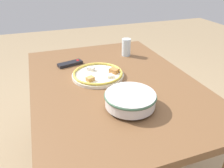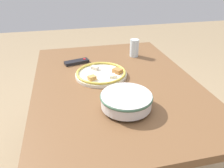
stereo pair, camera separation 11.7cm
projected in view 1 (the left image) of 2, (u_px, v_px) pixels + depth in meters
ground_plane at (113, 164)px, 1.62m from camera, size 8.00×8.00×0.00m
dining_table at (113, 92)px, 1.32m from camera, size 1.28×0.93×0.71m
noodle_bowl at (130, 99)px, 1.02m from camera, size 0.25×0.25×0.07m
food_plate at (98, 74)px, 1.32m from camera, size 0.31×0.31×0.04m
tv_remote at (70, 64)px, 1.48m from camera, size 0.10×0.17×0.02m
drinking_glass at (126, 47)px, 1.61m from camera, size 0.06×0.06×0.13m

